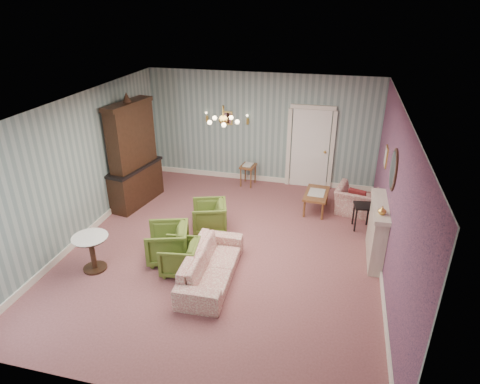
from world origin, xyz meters
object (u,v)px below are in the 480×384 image
(olive_chair_b, at_px, (167,242))
(olive_chair_c, at_px, (209,215))
(side_table_black, at_px, (362,217))
(pedestal_table, at_px, (93,253))
(sofa_chintz, at_px, (211,260))
(dresser, at_px, (132,152))
(olive_chair_a, at_px, (180,256))
(fireplace, at_px, (377,231))
(coffee_table, at_px, (316,202))
(wingback_chair, at_px, (359,197))

(olive_chair_b, xyz_separation_m, olive_chair_c, (0.43, 1.24, -0.03))
(side_table_black, bearing_deg, pedestal_table, -150.62)
(sofa_chintz, bearing_deg, dresser, 45.15)
(olive_chair_a, bearing_deg, fireplace, 102.79)
(olive_chair_b, relative_size, coffee_table, 0.84)
(fireplace, height_order, pedestal_table, fireplace)
(side_table_black, height_order, pedestal_table, pedestal_table)
(dresser, bearing_deg, wingback_chair, 17.52)
(sofa_chintz, xyz_separation_m, wingback_chair, (2.55, 3.16, 0.04))
(olive_chair_a, relative_size, wingback_chair, 0.68)
(wingback_chair, relative_size, side_table_black, 1.72)
(olive_chair_a, distance_m, olive_chair_c, 1.55)
(pedestal_table, bearing_deg, sofa_chintz, 6.38)
(side_table_black, distance_m, pedestal_table, 5.53)
(sofa_chintz, bearing_deg, side_table_black, -48.82)
(fireplace, relative_size, side_table_black, 2.45)
(olive_chair_c, relative_size, fireplace, 0.52)
(wingback_chair, distance_m, side_table_black, 0.71)
(wingback_chair, relative_size, fireplace, 0.70)
(wingback_chair, height_order, pedestal_table, wingback_chair)
(coffee_table, bearing_deg, olive_chair_c, -146.25)
(olive_chair_c, xyz_separation_m, wingback_chair, (3.10, 1.54, 0.07))
(dresser, bearing_deg, coffee_table, 17.84)
(wingback_chair, distance_m, pedestal_table, 5.84)
(olive_chair_b, height_order, pedestal_table, olive_chair_b)
(olive_chair_a, xyz_separation_m, pedestal_table, (-1.57, -0.32, 0.02))
(coffee_table, xyz_separation_m, pedestal_table, (-3.79, -3.31, 0.12))
(sofa_chintz, height_order, side_table_black, sofa_chintz)
(coffee_table, bearing_deg, side_table_black, -30.14)
(olive_chair_a, xyz_separation_m, side_table_black, (3.24, 2.39, -0.05))
(olive_chair_b, xyz_separation_m, dresser, (-1.68, 2.08, 0.93))
(olive_chair_b, height_order, fireplace, fireplace)
(sofa_chintz, xyz_separation_m, side_table_black, (2.63, 2.47, -0.10))
(sofa_chintz, height_order, pedestal_table, sofa_chintz)
(coffee_table, height_order, pedestal_table, pedestal_table)
(olive_chair_b, distance_m, fireplace, 3.96)
(pedestal_table, bearing_deg, side_table_black, 29.38)
(side_table_black, bearing_deg, olive_chair_a, -143.53)
(coffee_table, bearing_deg, sofa_chintz, -117.62)
(wingback_chair, bearing_deg, side_table_black, 107.71)
(sofa_chintz, distance_m, wingback_chair, 4.07)
(olive_chair_a, xyz_separation_m, wingback_chair, (3.17, 3.09, 0.09))
(pedestal_table, bearing_deg, coffee_table, 41.09)
(side_table_black, xyz_separation_m, pedestal_table, (-4.81, -2.71, 0.07))
(fireplace, xyz_separation_m, coffee_table, (-1.24, 1.68, -0.34))
(coffee_table, relative_size, side_table_black, 1.61)
(olive_chair_b, bearing_deg, coffee_table, 118.45)
(wingback_chair, bearing_deg, sofa_chintz, 62.99)
(olive_chair_c, xyz_separation_m, dresser, (-2.11, 0.85, 0.95))
(coffee_table, bearing_deg, olive_chair_b, -134.05)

